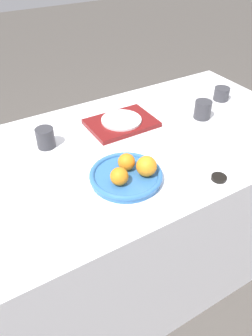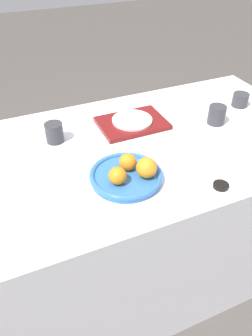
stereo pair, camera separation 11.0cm
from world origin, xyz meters
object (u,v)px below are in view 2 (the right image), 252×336
fruit_platter (126,176)px  cup_2 (240,100)px  cup_1 (54,133)px  orange_2 (147,168)px  cup_0 (217,115)px  serving_tray (132,123)px  orange_0 (128,162)px  soy_dish (221,186)px  orange_1 (118,176)px  side_plate (132,120)px

fruit_platter → cup_2: bearing=21.8°
cup_1 → cup_2: bearing=-3.2°
orange_2 → cup_0: size_ratio=0.89×
serving_tray → cup_1: 0.33m
serving_tray → cup_0: cup_0 is taller
orange_0 → soy_dish: 0.32m
orange_1 → cup_2: (0.75, 0.31, -0.02)m
cup_0 → soy_dish: cup_0 is taller
orange_1 → serving_tray: size_ratio=0.21×
serving_tray → side_plate: side_plate is taller
orange_1 → cup_1: orange_1 is taller
fruit_platter → orange_2: size_ratio=3.57×
soy_dish → side_plate: bearing=102.4°
side_plate → soy_dish: (0.11, -0.48, -0.02)m
fruit_platter → orange_1: size_ratio=4.17×
side_plate → cup_1: size_ratio=2.17×
orange_2 → cup_2: 0.72m
orange_2 → serving_tray: (0.11, 0.36, -0.05)m
orange_1 → cup_1: (-0.12, 0.36, -0.01)m
orange_0 → orange_1: 0.08m
cup_0 → cup_2: cup_0 is taller
orange_1 → cup_1: bearing=108.8°
orange_2 → cup_2: (0.65, 0.32, -0.03)m
cup_0 → cup_1: (-0.67, 0.14, -0.00)m
orange_0 → cup_1: bearing=121.0°
orange_0 → orange_1: same height
fruit_platter → orange_2: (0.06, -0.03, 0.04)m
cup_1 → side_plate: bearing=-1.7°
orange_2 → cup_1: size_ratio=0.89×
fruit_platter → cup_2: (0.71, 0.28, 0.02)m
cup_1 → soy_dish: 0.66m
side_plate → cup_0: bearing=-20.5°
orange_2 → cup_2: bearing=26.1°
orange_0 → side_plate: (0.15, 0.29, -0.03)m
serving_tray → orange_0: bearing=-117.0°
orange_1 → cup_0: size_ratio=0.76×
side_plate → cup_2: (0.54, -0.04, 0.01)m
cup_0 → side_plate: bearing=159.5°
orange_2 → cup_1: bearing=121.6°
serving_tray → cup_1: bearing=178.3°
orange_0 → serving_tray: (0.15, 0.29, -0.04)m
orange_0 → serving_tray: orange_0 is taller
serving_tray → cup_1: (-0.33, 0.01, 0.03)m
orange_0 → cup_2: size_ratio=0.82×
side_plate → cup_1: cup_1 is taller
cup_1 → fruit_platter: bearing=-63.6°
orange_2 → serving_tray: bearing=73.0°
serving_tray → cup_0: size_ratio=3.55×
fruit_platter → cup_0: (0.51, 0.20, 0.02)m
fruit_platter → cup_0: cup_0 is taller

